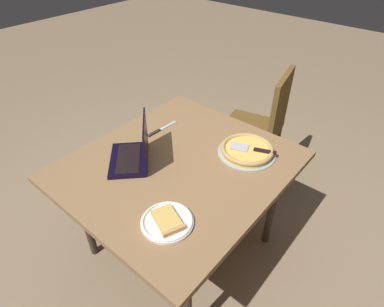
{
  "coord_description": "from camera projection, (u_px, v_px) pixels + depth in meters",
  "views": [
    {
      "loc": [
        -0.99,
        -0.93,
        1.85
      ],
      "look_at": [
        0.05,
        -0.05,
        0.8
      ],
      "focal_mm": 29.77,
      "sensor_mm": 36.0,
      "label": 1
    }
  ],
  "objects": [
    {
      "name": "laptop",
      "position": [
        135.0,
        152.0,
        1.74
      ],
      "size": [
        0.36,
        0.36,
        0.25
      ],
      "color": "black",
      "rests_on": "dining_table"
    },
    {
      "name": "dining_table",
      "position": [
        179.0,
        172.0,
        1.79
      ],
      "size": [
        1.19,
        1.07,
        0.74
      ],
      "color": "olive",
      "rests_on": "ground_plane"
    },
    {
      "name": "pizza_plate",
      "position": [
        167.0,
        221.0,
        1.41
      ],
      "size": [
        0.24,
        0.24,
        0.04
      ],
      "color": "white",
      "rests_on": "dining_table"
    },
    {
      "name": "chair_near",
      "position": [
        262.0,
        123.0,
        2.44
      ],
      "size": [
        0.51,
        0.51,
        0.96
      ],
      "color": "brown",
      "rests_on": "ground_plane"
    },
    {
      "name": "table_knife",
      "position": [
        159.0,
        130.0,
        2.01
      ],
      "size": [
        0.24,
        0.03,
        0.01
      ],
      "color": "#B0BFC7",
      "rests_on": "dining_table"
    },
    {
      "name": "pizza_tray",
      "position": [
        247.0,
        150.0,
        1.81
      ],
      "size": [
        0.33,
        0.33,
        0.04
      ],
      "color": "#9BAAAC",
      "rests_on": "dining_table"
    },
    {
      "name": "ground_plane",
      "position": [
        181.0,
        246.0,
        2.2
      ],
      "size": [
        12.0,
        12.0,
        0.0
      ],
      "primitive_type": "plane",
      "color": "#887054"
    }
  ]
}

